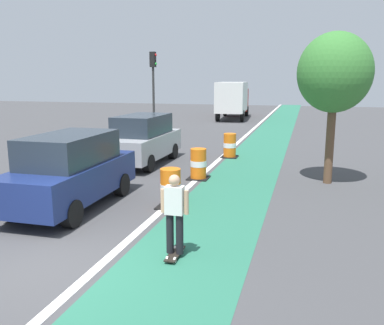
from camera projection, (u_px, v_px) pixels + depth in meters
The scene contains 13 objects.
ground_plane at pixel (52, 265), 7.84m from camera, with size 100.00×100.00×0.00m, color #424244.
bike_lane_strip at pixel (255, 158), 18.52m from camera, with size 2.50×80.00×0.01m, color #286B51.
lane_divider_stripe at pixel (223, 156), 18.91m from camera, with size 0.20×80.00×0.01m, color silver.
skateboarder_on_lane at pixel (175, 213), 8.04m from camera, with size 0.57×0.80×1.69m.
parked_suv_nearest at pixel (71, 171), 11.21m from camera, with size 1.97×4.63×2.04m.
parked_suv_second at pixel (143, 139), 17.04m from camera, with size 1.96×4.62×2.04m.
traffic_barrel_front at pixel (171, 189), 11.29m from camera, with size 0.73×0.73×1.09m.
traffic_barrel_mid at pixel (198, 164), 14.52m from camera, with size 0.73×0.73×1.09m.
traffic_barrel_back at pixel (230, 146), 18.53m from camera, with size 0.73×0.73×1.09m.
delivery_truck_down_block at pixel (233, 98), 36.26m from camera, with size 2.82×7.74×3.23m.
traffic_light_corner at pixel (153, 79), 24.92m from camera, with size 0.41×0.32×5.10m.
pedestrian_crossing at pixel (139, 128), 22.54m from camera, with size 0.34×0.20×1.61m.
street_tree_sidewalk at pixel (335, 74), 13.31m from camera, with size 2.40×2.40×5.00m.
Camera 1 is at (4.56, -6.28, 3.49)m, focal length 38.38 mm.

